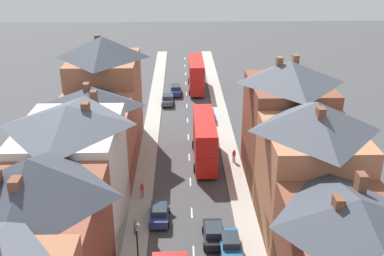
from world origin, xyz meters
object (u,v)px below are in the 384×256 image
object	(u,v)px
double_decker_bus_far_approaching	(196,74)
street_lamp	(138,254)
pedestrian_far_right	(234,155)
car_parked_left_a	(159,213)
double_decker_bus_lead	(204,139)
car_near_blue	(167,99)
car_near_silver	(176,90)
car_parked_left_b	(213,234)
car_far_grey	(230,244)
pedestrian_mid_right	(135,226)
pedestrian_far_left	(142,189)
car_mid_black	(209,115)

from	to	relation	value
double_decker_bus_far_approaching	street_lamp	world-z (taller)	street_lamp
pedestrian_far_right	car_parked_left_a	bearing A→B (deg)	-125.84
double_decker_bus_lead	car_parked_left_a	xyz separation A→B (m)	(-4.89, -12.52, -1.97)
car_near_blue	car_near_silver	size ratio (longest dim) A/B	0.92
car_parked_left_b	car_far_grey	size ratio (longest dim) A/B	1.03
car_parked_left_b	pedestrian_mid_right	world-z (taller)	pedestrian_mid_right
car_parked_left_a	pedestrian_far_left	size ratio (longest dim) A/B	2.37
car_parked_left_b	car_near_silver	bearing A→B (deg)	95.14
car_near_silver	car_parked_left_a	xyz separation A→B (m)	(-1.30, -36.78, -0.01)
double_decker_bus_lead	car_near_silver	distance (m)	24.61
pedestrian_mid_right	car_near_blue	bearing A→B (deg)	86.57
double_decker_bus_far_approaching	car_parked_left_a	bearing A→B (deg)	-97.04
car_near_blue	car_far_grey	size ratio (longest dim) A/B	1.05
double_decker_bus_far_approaching	car_near_silver	world-z (taller)	double_decker_bus_far_approaching
car_parked_left_b	street_lamp	size ratio (longest dim) A/B	0.71
car_mid_black	double_decker_bus_lead	bearing A→B (deg)	-95.97
double_decker_bus_far_approaching	pedestrian_mid_right	size ratio (longest dim) A/B	6.71
car_near_silver	car_mid_black	bearing A→B (deg)	-67.35
pedestrian_far_right	street_lamp	xyz separation A→B (m)	(-9.54, -20.48, 2.21)
car_near_blue	street_lamp	distance (m)	41.01
double_decker_bus_lead	pedestrian_far_right	distance (m)	4.03
car_near_silver	car_mid_black	distance (m)	12.72
pedestrian_far_left	car_parked_left_b	bearing A→B (deg)	-46.78
car_far_grey	pedestrian_mid_right	xyz separation A→B (m)	(-8.26, 2.49, 0.19)
double_decker_bus_lead	car_near_silver	xyz separation A→B (m)	(-3.59, 24.26, -1.96)
double_decker_bus_lead	double_decker_bus_far_approaching	size ratio (longest dim) A/B	1.00
car_near_blue	car_parked_left_a	world-z (taller)	car_parked_left_a
double_decker_bus_far_approaching	car_parked_left_a	world-z (taller)	double_decker_bus_far_approaching
car_near_blue	car_parked_left_a	bearing A→B (deg)	-90.00
double_decker_bus_lead	car_near_blue	world-z (taller)	double_decker_bus_lead
car_parked_left_a	pedestrian_far_right	bearing A→B (deg)	54.16
car_parked_left_a	car_mid_black	size ratio (longest dim) A/B	0.92
car_mid_black	pedestrian_far_left	world-z (taller)	pedestrian_far_left
double_decker_bus_lead	pedestrian_mid_right	distance (m)	16.46
car_parked_left_a	car_far_grey	bearing A→B (deg)	-37.66
car_near_blue	pedestrian_mid_right	world-z (taller)	pedestrian_mid_right
car_mid_black	car_far_grey	bearing A→B (deg)	-90.00
double_decker_bus_lead	car_parked_left_b	size ratio (longest dim) A/B	2.76
double_decker_bus_lead	double_decker_bus_far_approaching	distance (m)	27.11
car_far_grey	pedestrian_far_right	bearing A→B (deg)	82.40
double_decker_bus_lead	car_parked_left_b	xyz separation A→B (m)	(0.01, -15.74, -2.01)
car_mid_black	pedestrian_far_right	world-z (taller)	pedestrian_far_right
double_decker_bus_far_approaching	car_parked_left_a	xyz separation A→B (m)	(-4.89, -39.63, -1.97)
double_decker_bus_far_approaching	car_far_grey	size ratio (longest dim) A/B	2.83
car_near_silver	car_far_grey	size ratio (longest dim) A/B	1.14
car_parked_left_a	pedestrian_mid_right	bearing A→B (deg)	-131.88
car_mid_black	car_far_grey	size ratio (longest dim) A/B	1.09
car_parked_left_a	car_parked_left_b	distance (m)	5.87
car_parked_left_b	car_far_grey	xyz separation A→B (m)	(1.30, -1.56, 0.04)
car_far_grey	street_lamp	bearing A→B (deg)	-150.99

